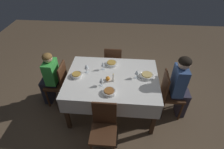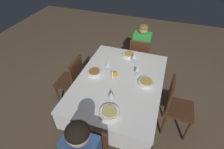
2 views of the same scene
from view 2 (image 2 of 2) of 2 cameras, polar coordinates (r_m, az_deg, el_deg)
ground_plane at (r=2.88m, az=2.01°, el=-13.02°), size 8.00×8.00×0.00m
dining_table at (r=2.37m, az=2.38°, el=-3.33°), size 1.51×1.11×0.75m
chair_west at (r=3.21m, az=8.90°, el=5.50°), size 0.37×0.36×0.88m
chair_south at (r=2.78m, az=-12.93°, el=-1.63°), size 0.36×0.37×0.88m
chair_north at (r=2.50m, az=20.04°, el=-9.31°), size 0.36×0.37×0.88m
person_child_green at (r=3.28m, az=9.61°, el=8.38°), size 0.33×0.30×1.09m
bowl_east at (r=1.92m, az=-0.81°, el=-12.28°), size 0.23×0.23×0.06m
wine_glass_east at (r=1.97m, az=-0.23°, el=-6.89°), size 0.07×0.07×0.15m
bowl_west at (r=2.75m, az=5.51°, el=6.51°), size 0.19×0.19×0.06m
wine_glass_west at (r=2.56m, az=7.29°, el=5.97°), size 0.08×0.08×0.17m
bowl_south at (r=2.41m, az=-5.78°, el=0.79°), size 0.20×0.20×0.06m
wine_glass_south at (r=2.41m, az=-1.27°, el=3.35°), size 0.07×0.07×0.15m
bowl_north at (r=2.28m, az=11.12°, el=-2.47°), size 0.21×0.21×0.06m
wine_glass_north at (r=2.35m, az=8.38°, el=1.79°), size 0.07×0.07×0.15m
candle_centerpiece at (r=2.28m, az=0.10°, el=-0.60°), size 0.04×0.04×0.15m
orange_fruit at (r=2.35m, az=1.06°, el=0.24°), size 0.07×0.07×0.07m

